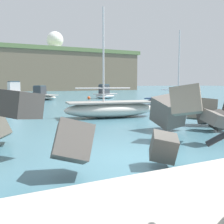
{
  "coord_description": "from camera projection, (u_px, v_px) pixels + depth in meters",
  "views": [
    {
      "loc": [
        -4.3,
        -6.81,
        2.27
      ],
      "look_at": [
        -0.54,
        0.5,
        1.4
      ],
      "focal_mm": 43.42,
      "sensor_mm": 36.0,
      "label": 1
    }
  ],
  "objects": [
    {
      "name": "boat_near_left",
      "position": [
        41.0,
        95.0,
        37.61
      ],
      "size": [
        4.13,
        5.33,
        1.97
      ],
      "color": "beige",
      "rests_on": "ground"
    },
    {
      "name": "boat_mid_right",
      "position": [
        110.0,
        109.0,
        18.04
      ],
      "size": [
        6.45,
        2.98,
        7.13
      ],
      "color": "beige",
      "rests_on": "ground"
    },
    {
      "name": "boat_mid_centre",
      "position": [
        15.0,
        98.0,
        28.22
      ],
      "size": [
        1.92,
        6.06,
        2.51
      ],
      "color": "white",
      "rests_on": "ground"
    },
    {
      "name": "boat_mid_left",
      "position": [
        105.0,
        94.0,
        40.97
      ],
      "size": [
        4.66,
        3.73,
        2.14
      ],
      "color": "white",
      "rests_on": "ground"
    },
    {
      "name": "breakwater_jetty",
      "position": [
        212.0,
        106.0,
        12.12
      ],
      "size": [
        26.78,
        6.47,
        2.81
      ],
      "color": "#3D3A38",
      "rests_on": "ground"
    },
    {
      "name": "ground_plane",
      "position": [
        135.0,
        158.0,
        8.22
      ],
      "size": [
        400.0,
        400.0,
        0.0
      ],
      "primitive_type": "plane",
      "color": "#42707F"
    },
    {
      "name": "radar_dome",
      "position": [
        55.0,
        43.0,
        101.81
      ],
      "size": [
        6.23,
        6.23,
        8.51
      ],
      "color": "silver",
      "rests_on": "headland_bluff"
    },
    {
      "name": "boat_near_centre",
      "position": [
        174.0,
        101.0,
        27.84
      ],
      "size": [
        4.5,
        6.73,
        7.53
      ],
      "color": "navy",
      "rests_on": "ground"
    },
    {
      "name": "mooring_buoy_inner",
      "position": [
        89.0,
        98.0,
        38.33
      ],
      "size": [
        0.44,
        0.44,
        0.44
      ],
      "color": "#E54C1E",
      "rests_on": "ground"
    }
  ]
}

